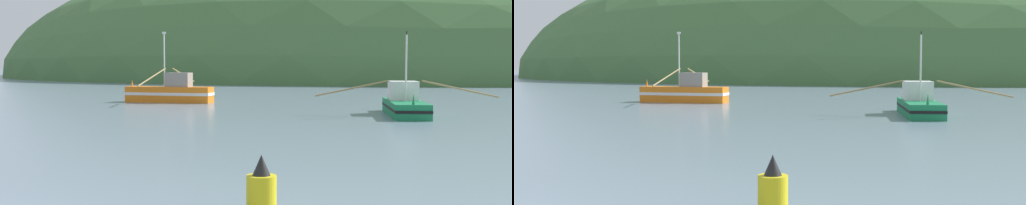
% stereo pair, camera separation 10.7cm
% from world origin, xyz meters
% --- Properties ---
extents(hill_far_right, '(215.39, 172.31, 72.00)m').
position_xyz_m(hill_far_right, '(-1.89, 168.87, 0.00)').
color(hill_far_right, '#47703D').
rests_on(hill_far_right, ground).
extents(fishing_boat_orange, '(8.23, 13.12, 6.52)m').
position_xyz_m(fishing_boat_orange, '(-11.89, 41.02, 0.94)').
color(fishing_boat_orange, orange).
rests_on(fishing_boat_orange, ground).
extents(fishing_boat_green, '(12.38, 8.96, 5.79)m').
position_xyz_m(fishing_boat_green, '(9.20, 32.36, 0.76)').
color(fishing_boat_green, '#197A47').
rests_on(fishing_boat_green, ground).
extents(channel_buoy, '(0.73, 0.73, 1.41)m').
position_xyz_m(channel_buoy, '(5.98, 3.44, 0.57)').
color(channel_buoy, yellow).
rests_on(channel_buoy, ground).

